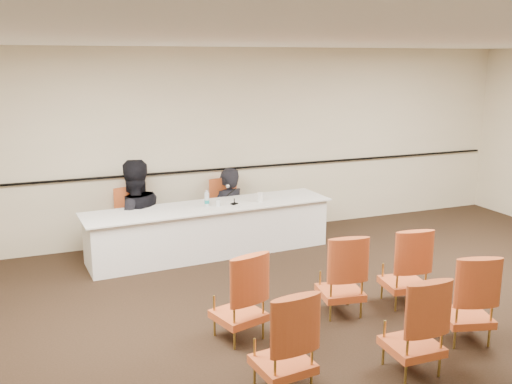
% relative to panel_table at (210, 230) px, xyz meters
% --- Properties ---
extents(floor, '(10.00, 10.00, 0.00)m').
position_rel_panel_table_xyz_m(floor, '(0.75, -3.15, -0.37)').
color(floor, black).
rests_on(floor, ground).
extents(ceiling, '(10.00, 10.00, 0.00)m').
position_rel_panel_table_xyz_m(ceiling, '(0.75, -3.15, 2.63)').
color(ceiling, white).
rests_on(ceiling, ground).
extents(wall_back, '(10.00, 0.04, 3.00)m').
position_rel_panel_table_xyz_m(wall_back, '(0.75, 0.85, 1.13)').
color(wall_back, beige).
rests_on(wall_back, ground).
extents(wall_rail, '(9.80, 0.04, 0.03)m').
position_rel_panel_table_xyz_m(wall_rail, '(0.75, 0.81, 0.73)').
color(wall_rail, black).
rests_on(wall_rail, wall_back).
extents(panel_table, '(3.71, 1.08, 0.73)m').
position_rel_panel_table_xyz_m(panel_table, '(0.00, 0.00, 0.00)').
color(panel_table, white).
rests_on(panel_table, ground).
extents(panelist_main, '(0.73, 0.60, 1.73)m').
position_rel_panel_table_xyz_m(panelist_main, '(0.48, 0.58, -0.07)').
color(panelist_main, black).
rests_on(panelist_main, ground).
extents(panelist_main_chair, '(0.53, 0.53, 0.95)m').
position_rel_panel_table_xyz_m(panelist_main_chair, '(0.48, 0.58, 0.11)').
color(panelist_main_chair, '#D36125').
rests_on(panelist_main_chair, ground).
extents(panelist_second, '(1.06, 0.88, 1.98)m').
position_rel_panel_table_xyz_m(panelist_second, '(-1.03, 0.48, 0.05)').
color(panelist_second, black).
rests_on(panelist_second, ground).
extents(panelist_second_chair, '(0.53, 0.53, 0.95)m').
position_rel_panel_table_xyz_m(panelist_second_chair, '(-1.03, 0.48, 0.11)').
color(panelist_second_chair, '#D36125').
rests_on(panelist_second_chair, ground).
extents(papers, '(0.33, 0.27, 0.00)m').
position_rel_panel_table_xyz_m(papers, '(0.52, -0.08, 0.37)').
color(papers, white).
rests_on(papers, panel_table).
extents(microphone, '(0.16, 0.22, 0.28)m').
position_rel_panel_table_xyz_m(microphone, '(0.36, -0.06, 0.51)').
color(microphone, black).
rests_on(microphone, panel_table).
extents(water_bottle, '(0.08, 0.08, 0.24)m').
position_rel_panel_table_xyz_m(water_bottle, '(-0.05, -0.01, 0.49)').
color(water_bottle, teal).
rests_on(water_bottle, panel_table).
extents(drinking_glass, '(0.09, 0.09, 0.10)m').
position_rel_panel_table_xyz_m(drinking_glass, '(0.10, -0.08, 0.42)').
color(drinking_glass, silver).
rests_on(drinking_glass, panel_table).
extents(coffee_cup, '(0.12, 0.12, 0.14)m').
position_rel_panel_table_xyz_m(coffee_cup, '(0.77, -0.04, 0.43)').
color(coffee_cup, white).
rests_on(coffee_cup, panel_table).
extents(aud_chair_front_left, '(0.62, 0.62, 0.95)m').
position_rel_panel_table_xyz_m(aud_chair_front_left, '(-0.51, -2.62, 0.11)').
color(aud_chair_front_left, '#D36125').
rests_on(aud_chair_front_left, ground).
extents(aud_chair_front_mid, '(0.57, 0.57, 0.95)m').
position_rel_panel_table_xyz_m(aud_chair_front_mid, '(0.76, -2.49, 0.11)').
color(aud_chair_front_mid, '#D36125').
rests_on(aud_chair_front_mid, ground).
extents(aud_chair_front_right, '(0.57, 0.57, 0.95)m').
position_rel_panel_table_xyz_m(aud_chair_front_right, '(1.58, -2.54, 0.11)').
color(aud_chair_front_right, '#D36125').
rests_on(aud_chair_front_right, ground).
extents(aud_chair_back_left, '(0.55, 0.55, 0.95)m').
position_rel_panel_table_xyz_m(aud_chair_back_left, '(-0.48, -3.66, 0.11)').
color(aud_chair_back_left, '#D36125').
rests_on(aud_chair_back_left, ground).
extents(aud_chair_back_mid, '(0.51, 0.51, 0.95)m').
position_rel_panel_table_xyz_m(aud_chair_back_mid, '(0.75, -3.81, 0.11)').
color(aud_chair_back_mid, '#D36125').
rests_on(aud_chair_back_mid, ground).
extents(aud_chair_back_right, '(0.62, 0.62, 0.95)m').
position_rel_panel_table_xyz_m(aud_chair_back_right, '(1.63, -3.51, 0.11)').
color(aud_chair_back_right, '#D36125').
rests_on(aud_chair_back_right, ground).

